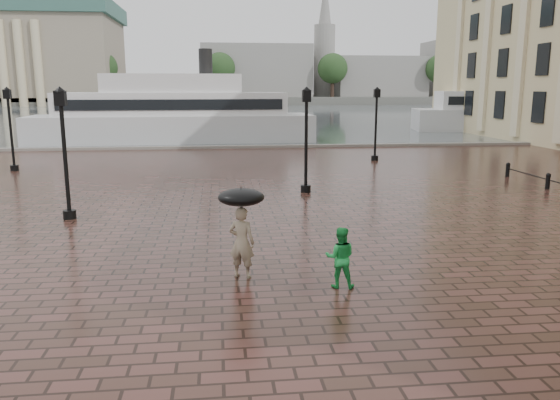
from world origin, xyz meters
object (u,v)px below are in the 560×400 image
adult_pedestrian (242,242)px  child_pedestrian (340,257)px  ferry_near (174,114)px  street_lamps (203,133)px  ferry_far (529,109)px

adult_pedestrian → child_pedestrian: size_ratio=1.24×
ferry_near → child_pedestrian: bearing=-82.1°
street_lamps → adult_pedestrian: bearing=-85.0°
ferry_near → ferry_far: 37.00m
ferry_near → ferry_far: ferry_far is taller
street_lamps → ferry_near: size_ratio=0.91×
street_lamps → ferry_near: ferry_near is taller
adult_pedestrian → ferry_far: size_ratio=0.07×
adult_pedestrian → child_pedestrian: bearing=-177.9°
ferry_near → ferry_far: size_ratio=0.97×
adult_pedestrian → ferry_near: 34.54m
child_pedestrian → ferry_far: size_ratio=0.06×
adult_pedestrian → ferry_near: ferry_near is taller
street_lamps → ferry_near: (-2.96, 20.05, -0.03)m
adult_pedestrian → street_lamps: bearing=-60.6°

